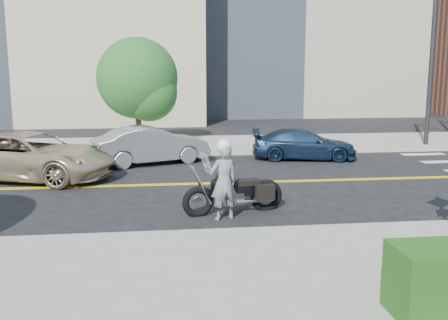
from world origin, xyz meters
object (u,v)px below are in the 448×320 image
parked_car_silver (151,145)px  suv (30,156)px  motorcycle (234,182)px  parked_car_blue (304,144)px  motorcyclist (224,180)px

parked_car_silver → suv: bearing=100.8°
motorcycle → parked_car_silver: 7.20m
suv → motorcycle: bearing=-109.0°
parked_car_blue → parked_car_silver: bearing=102.1°
motorcycle → parked_car_silver: motorcycle is taller
suv → parked_car_blue: size_ratio=1.36×
motorcycle → suv: bearing=129.9°
motorcyclist → parked_car_blue: 8.69m
motorcyclist → suv: bearing=-58.5°
motorcyclist → motorcycle: 0.67m
motorcyclist → parked_car_silver: size_ratio=0.46×
parked_car_blue → motorcyclist: bearing=161.8°
motorcyclist → parked_car_silver: bearing=-92.1°
suv → parked_car_blue: (9.67, 2.52, -0.17)m
parked_car_blue → motorcycle: bearing=162.0°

